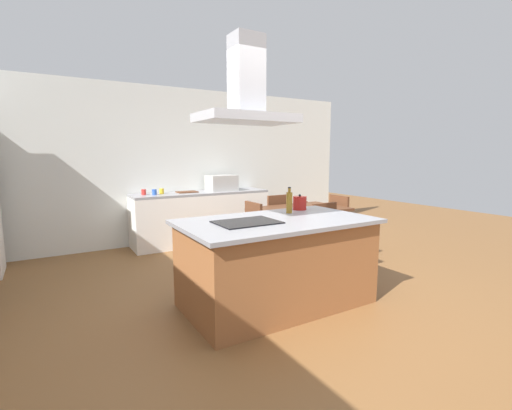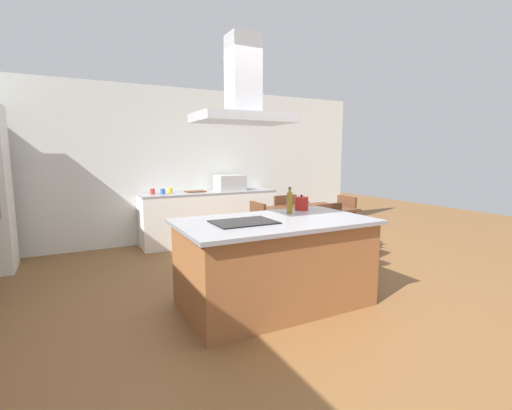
# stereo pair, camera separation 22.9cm
# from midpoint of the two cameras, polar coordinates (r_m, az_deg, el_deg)

# --- Properties ---
(ground) EXTENTS (16.00, 16.00, 0.00)m
(ground) POSITION_cam_midpoint_polar(r_m,az_deg,el_deg) (5.16, -4.31, -9.50)
(ground) COLOR brown
(wall_back) EXTENTS (7.20, 0.10, 2.70)m
(wall_back) POSITION_cam_midpoint_polar(r_m,az_deg,el_deg) (6.57, -10.49, 6.17)
(wall_back) COLOR silver
(wall_back) RESTS_ON ground
(kitchen_island) EXTENTS (1.97, 1.13, 0.90)m
(kitchen_island) POSITION_cam_midpoint_polar(r_m,az_deg,el_deg) (3.75, 4.79, -9.07)
(kitchen_island) COLOR #995B33
(kitchen_island) RESTS_ON ground
(cooktop) EXTENTS (0.60, 0.44, 0.01)m
(cooktop) POSITION_cam_midpoint_polar(r_m,az_deg,el_deg) (3.47, -0.06, -2.74)
(cooktop) COLOR black
(cooktop) RESTS_ON kitchen_island
(tea_kettle) EXTENTS (0.21, 0.16, 0.19)m
(tea_kettle) POSITION_cam_midpoint_polar(r_m,az_deg,el_deg) (4.29, 8.79, 0.26)
(tea_kettle) COLOR #B21E19
(tea_kettle) RESTS_ON kitchen_island
(olive_oil_bottle) EXTENTS (0.07, 0.07, 0.29)m
(olive_oil_bottle) POSITION_cam_midpoint_polar(r_m,az_deg,el_deg) (4.02, 7.01, 0.41)
(olive_oil_bottle) COLOR olive
(olive_oil_bottle) RESTS_ON kitchen_island
(back_counter) EXTENTS (2.39, 0.62, 0.90)m
(back_counter) POSITION_cam_midpoint_polar(r_m,az_deg,el_deg) (6.42, -6.37, -1.87)
(back_counter) COLOR white
(back_counter) RESTS_ON ground
(countertop_microwave) EXTENTS (0.50, 0.38, 0.28)m
(countertop_microwave) POSITION_cam_midpoint_polar(r_m,az_deg,el_deg) (6.50, -3.19, 3.53)
(countertop_microwave) COLOR #B2AFAA
(countertop_microwave) RESTS_ON back_counter
(coffee_mug_red) EXTENTS (0.08, 0.08, 0.09)m
(coffee_mug_red) POSITION_cam_midpoint_polar(r_m,az_deg,el_deg) (6.14, -15.15, 2.10)
(coffee_mug_red) COLOR red
(coffee_mug_red) RESTS_ON back_counter
(coffee_mug_blue) EXTENTS (0.08, 0.08, 0.09)m
(coffee_mug_blue) POSITION_cam_midpoint_polar(r_m,az_deg,el_deg) (6.09, -13.61, 2.11)
(coffee_mug_blue) COLOR #2D56B2
(coffee_mug_blue) RESTS_ON back_counter
(coffee_mug_yellow) EXTENTS (0.08, 0.08, 0.09)m
(coffee_mug_yellow) POSITION_cam_midpoint_polar(r_m,az_deg,el_deg) (6.20, -12.51, 2.25)
(coffee_mug_yellow) COLOR gold
(coffee_mug_yellow) RESTS_ON back_counter
(cutting_board) EXTENTS (0.34, 0.24, 0.02)m
(cutting_board) POSITION_cam_midpoint_polar(r_m,az_deg,el_deg) (6.32, -8.63, 2.13)
(cutting_board) COLOR #59331E
(cutting_board) RESTS_ON back_counter
(dining_table) EXTENTS (1.40, 0.90, 0.75)m
(dining_table) POSITION_cam_midpoint_polar(r_m,az_deg,el_deg) (5.46, 9.02, -1.38)
(dining_table) COLOR #59331E
(dining_table) RESTS_ON ground
(chair_facing_back_wall) EXTENTS (0.42, 0.42, 0.89)m
(chair_facing_back_wall) POSITION_cam_midpoint_polar(r_m,az_deg,el_deg) (6.03, 5.23, -1.95)
(chair_facing_back_wall) COLOR brown
(chair_facing_back_wall) RESTS_ON ground
(chair_at_left_end) EXTENTS (0.42, 0.42, 0.89)m
(chair_at_left_end) POSITION_cam_midpoint_polar(r_m,az_deg,el_deg) (5.01, 0.50, -3.99)
(chair_at_left_end) COLOR brown
(chair_at_left_end) RESTS_ON ground
(chair_at_right_end) EXTENTS (0.42, 0.42, 0.89)m
(chair_at_right_end) POSITION_cam_midpoint_polar(r_m,az_deg,el_deg) (6.07, 15.96, -2.16)
(chair_at_right_end) COLOR brown
(chair_at_right_end) RESTS_ON ground
(chair_facing_island) EXTENTS (0.42, 0.42, 0.89)m
(chair_facing_island) POSITION_cam_midpoint_polar(r_m,az_deg,el_deg) (4.98, 13.53, -4.28)
(chair_facing_island) COLOR brown
(chair_facing_island) RESTS_ON ground
(range_hood) EXTENTS (0.90, 0.55, 0.78)m
(range_hood) POSITION_cam_midpoint_polar(r_m,az_deg,el_deg) (3.45, -0.06, 17.15)
(range_hood) COLOR #ADADB2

